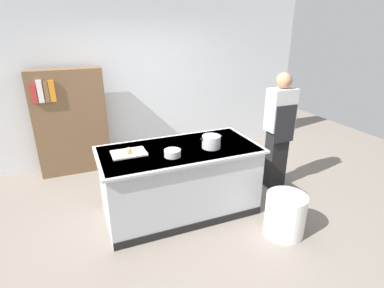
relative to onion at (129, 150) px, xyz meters
The scene contains 10 objects.
ground_plane 1.14m from the onion, ahead, with size 10.00×10.00×0.00m, color slate.
back_wall 2.21m from the onion, 73.38° to the left, with size 6.40×0.12×3.00m, color silver.
counter_island 0.79m from the onion, ahead, with size 1.98×0.98×0.90m.
cutting_board 0.05m from the onion, 81.33° to the left, with size 0.40×0.28×0.02m, color silver.
onion is the anchor object (origin of this frame).
stock_pot 1.00m from the onion, ahead, with size 0.29×0.23×0.16m.
mixing_bowl 0.52m from the onion, 27.10° to the right, with size 0.19×0.19×0.08m, color #B7BABF.
trash_bin 1.98m from the onion, 30.68° to the right, with size 0.47×0.47×0.51m, color white.
person_chef 2.19m from the onion, ahead, with size 0.38×0.25×1.72m.
bookshelf 1.85m from the onion, 108.36° to the left, with size 1.10×0.31×1.70m.
Camera 1 is at (-1.17, -3.24, 2.33)m, focal length 28.39 mm.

